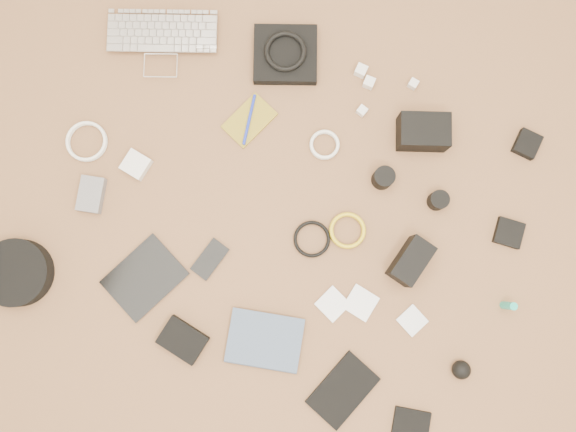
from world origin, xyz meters
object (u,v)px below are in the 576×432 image
at_px(laptop, 162,48).
at_px(dslr_camera, 423,132).
at_px(tablet, 145,278).
at_px(paperback, 260,368).
at_px(headphone_case, 17,273).
at_px(phone, 210,259).

relative_size(laptop, dslr_camera, 2.30).
xyz_separation_m(tablet, paperback, (0.42, -0.11, 0.01)).
distance_m(tablet, headphone_case, 0.37).
bearing_deg(tablet, phone, 62.81).
bearing_deg(laptop, tablet, -92.11).
bearing_deg(laptop, paperback, -71.53).
bearing_deg(phone, headphone_case, -139.48).
xyz_separation_m(phone, headphone_case, (-0.50, -0.26, 0.02)).
bearing_deg(phone, paperback, -27.90).
relative_size(phone, paperback, 0.55).
xyz_separation_m(dslr_camera, phone, (-0.44, -0.60, -0.04)).
height_order(dslr_camera, headphone_case, dslr_camera).
bearing_deg(tablet, dslr_camera, 74.42).
height_order(laptop, dslr_camera, dslr_camera).
bearing_deg(dslr_camera, phone, -147.83).
relative_size(dslr_camera, headphone_case, 0.74).
distance_m(laptop, headphone_case, 0.80).
bearing_deg(tablet, paperback, 9.78).
distance_m(laptop, dslr_camera, 0.84).
xyz_separation_m(dslr_camera, paperback, (-0.18, -0.83, -0.03)).
bearing_deg(paperback, phone, 35.02).
relative_size(dslr_camera, tablet, 0.69).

